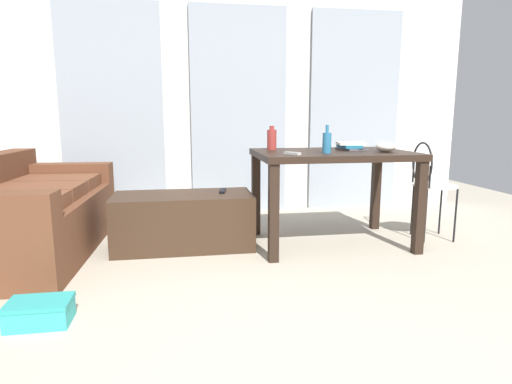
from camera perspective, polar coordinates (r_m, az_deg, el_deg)
The scene contains 14 objects.
ground_plane at distance 3.06m, azimuth 2.42°, elevation -9.93°, with size 7.48×7.48×0.00m, color #B2A893.
wall_back at distance 4.81m, azimuth -2.44°, elevation 12.51°, with size 5.15×0.10×2.50m, color silver.
curtains at distance 4.72m, azimuth -2.29°, elevation 10.64°, with size 3.66×0.03×2.19m.
couch at distance 3.71m, azimuth -28.20°, elevation -2.68°, with size 0.97×1.80×0.75m.
coffee_table at distance 3.50m, azimuth -9.58°, elevation -3.78°, with size 1.09×0.52×0.43m.
craft_table at distance 3.54m, azimuth 10.11°, elevation 3.65°, with size 1.23×0.86×0.76m.
wire_chair at distance 3.92m, azimuth 21.95°, elevation 1.70°, with size 0.37×0.38×0.83m.
bottle_near at distance 3.63m, azimuth 2.11°, elevation 7.01°, with size 0.08×0.08×0.20m.
bottle_far at distance 3.34m, azimuth 9.38°, elevation 6.53°, with size 0.07×0.07×0.21m.
bowl at distance 3.54m, azimuth 16.82°, elevation 5.75°, with size 0.15×0.15×0.08m, color beige.
book_stack at distance 3.70m, azimuth 12.43°, elevation 6.00°, with size 0.26×0.29×0.06m.
tv_remote_on_table at distance 3.18m, azimuth 4.84°, elevation 5.13°, with size 0.04×0.14×0.02m, color #B7B7B2.
tv_remote_primary at distance 3.52m, azimuth -4.46°, elevation 0.16°, with size 0.04×0.18×0.02m, color black.
shoebox at distance 2.51m, azimuth -26.76°, elevation -14.06°, with size 0.31×0.21×0.13m.
Camera 1 is at (-0.60, -1.65, 1.05)m, focal length 30.15 mm.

